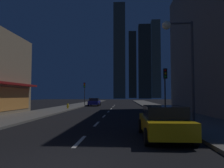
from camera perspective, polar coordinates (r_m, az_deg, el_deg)
ground_plane at (r=37.37m, az=0.53°, el=-6.26°), size 78.00×136.00×0.10m
sidewalk_right at (r=37.68m, az=11.29°, el=-5.99°), size 4.00×76.00×0.15m
sidewalk_left at (r=38.36m, az=-10.03°, el=-5.95°), size 4.00×76.00×0.15m
lane_marking_center at (r=21.64m, az=-1.55°, el=-8.30°), size 0.16×38.60×0.01m
skyscraper_distant_tall at (r=133.27m, az=2.10°, el=9.28°), size 7.48×7.11×61.67m
skyscraper_distant_mid at (r=159.84m, az=5.77°, el=5.42°), size 5.79×5.06×51.98m
skyscraper_distant_short at (r=132.06m, az=9.11°, el=6.23°), size 7.52×5.93×47.19m
skyscraper_distant_slender at (r=165.92m, az=12.21°, el=6.90°), size 6.76×6.03×61.90m
car_parked_near at (r=9.50m, az=14.22°, el=-10.22°), size 1.98×4.24×1.45m
car_parked_far at (r=37.69m, az=-4.96°, el=-5.02°), size 1.98×4.24×1.45m
fire_hydrant_far_left at (r=28.80m, az=-12.31°, el=-6.08°), size 0.42×0.30×0.65m
traffic_light_near_right at (r=18.61m, az=14.69°, el=0.80°), size 0.32×0.48×4.20m
traffic_light_far_left at (r=38.24m, az=-7.71°, el=-1.31°), size 0.32×0.48×4.20m
street_lamp_right at (r=13.89m, az=18.31°, el=10.05°), size 1.96×0.56×6.58m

